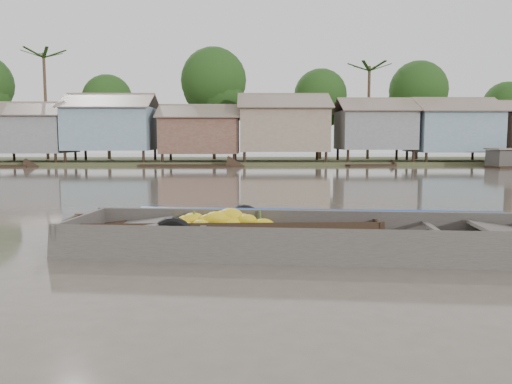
{
  "coord_description": "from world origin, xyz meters",
  "views": [
    {
      "loc": [
        -0.3,
        -8.8,
        1.88
      ],
      "look_at": [
        -0.1,
        1.48,
        0.8
      ],
      "focal_mm": 35.0,
      "sensor_mm": 36.0,
      "label": 1
    }
  ],
  "objects": [
    {
      "name": "ground",
      "position": [
        0.0,
        0.0,
        0.0
      ],
      "size": [
        120.0,
        120.0,
        0.0
      ],
      "primitive_type": "plane",
      "color": "#524A3F",
      "rests_on": "ground"
    },
    {
      "name": "riverbank",
      "position": [
        3.03,
        31.86,
        3.07
      ],
      "size": [
        120.0,
        12.47,
        10.22
      ],
      "color": "#384723",
      "rests_on": "ground"
    },
    {
      "name": "banana_boat",
      "position": [
        -0.86,
        0.49,
        0.17
      ],
      "size": [
        5.87,
        1.63,
        0.84
      ],
      "rotation": [
        0.0,
        0.0,
        0.01
      ],
      "color": "black",
      "rests_on": "ground"
    },
    {
      "name": "viewer_boat",
      "position": [
        0.92,
        -0.44,
        0.08
      ],
      "size": [
        8.7,
        3.16,
        0.68
      ],
      "rotation": [
        0.0,
        0.0,
        -0.11
      ],
      "color": "#3B3632",
      "rests_on": "ground"
    },
    {
      "name": "distant_boats",
      "position": [
        13.85,
        23.92,
        0.22
      ],
      "size": [
        48.43,
        17.02,
        1.38
      ],
      "color": "black",
      "rests_on": "ground"
    }
  ]
}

